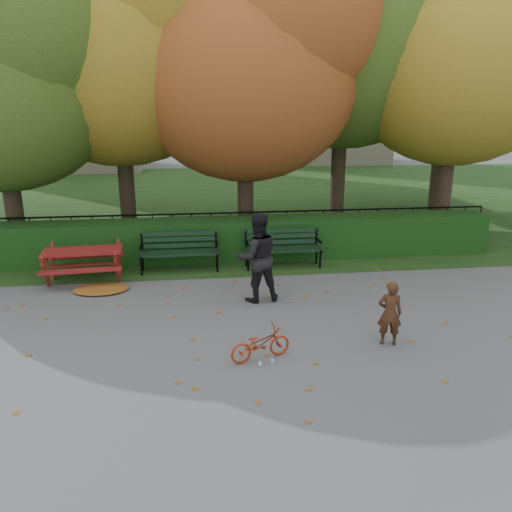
{
  "coord_description": "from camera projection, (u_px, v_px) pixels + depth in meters",
  "views": [
    {
      "loc": [
        -0.96,
        -7.45,
        3.57
      ],
      "look_at": [
        0.16,
        1.24,
        1.0
      ],
      "focal_mm": 35.0,
      "sensor_mm": 36.0,
      "label": 1
    }
  ],
  "objects": [
    {
      "name": "ground",
      "position": [
        256.0,
        335.0,
        8.21
      ],
      "size": [
        90.0,
        90.0,
        0.0
      ],
      "primitive_type": "plane",
      "color": "slate",
      "rests_on": "ground"
    },
    {
      "name": "grass_strip",
      "position": [
        215.0,
        196.0,
        21.54
      ],
      "size": [
        90.0,
        90.0,
        0.0
      ],
      "primitive_type": "plane",
      "color": "black",
      "rests_on": "ground"
    },
    {
      "name": "building_left",
      "position": [
        51.0,
        42.0,
        29.75
      ],
      "size": [
        10.0,
        7.0,
        15.0
      ],
      "primitive_type": "cube",
      "color": "beige",
      "rests_on": "ground"
    },
    {
      "name": "building_right",
      "position": [
        320.0,
        73.0,
        34.16
      ],
      "size": [
        9.0,
        6.0,
        12.0
      ],
      "primitive_type": "cube",
      "color": "beige",
      "rests_on": "ground"
    },
    {
      "name": "hedge",
      "position": [
        233.0,
        239.0,
        12.35
      ],
      "size": [
        13.0,
        0.9,
        1.0
      ],
      "primitive_type": "cube",
      "color": "black",
      "rests_on": "ground"
    },
    {
      "name": "iron_fence",
      "position": [
        230.0,
        230.0,
        13.11
      ],
      "size": [
        14.0,
        0.04,
        1.02
      ],
      "color": "black",
      "rests_on": "ground"
    },
    {
      "name": "tree_a",
      "position": [
        5.0,
        68.0,
        11.61
      ],
      "size": [
        5.88,
        5.6,
        7.48
      ],
      "color": "#32201A",
      "rests_on": "ground"
    },
    {
      "name": "tree_b",
      "position": [
        129.0,
        36.0,
        12.81
      ],
      "size": [
        6.72,
        6.4,
        8.79
      ],
      "color": "#32201A",
      "rests_on": "ground"
    },
    {
      "name": "tree_c",
      "position": [
        259.0,
        59.0,
        12.63
      ],
      "size": [
        6.3,
        6.0,
        8.0
      ],
      "color": "#32201A",
      "rests_on": "ground"
    },
    {
      "name": "tree_d",
      "position": [
        361.0,
        20.0,
        13.89
      ],
      "size": [
        7.14,
        6.8,
        9.58
      ],
      "color": "#32201A",
      "rests_on": "ground"
    },
    {
      "name": "tree_e",
      "position": [
        474.0,
        50.0,
        13.07
      ],
      "size": [
        6.09,
        5.8,
        8.16
      ],
      "color": "#32201A",
      "rests_on": "ground"
    },
    {
      "name": "tree_g",
      "position": [
        462.0,
        55.0,
        17.01
      ],
      "size": [
        6.3,
        6.0,
        8.55
      ],
      "color": "#32201A",
      "rests_on": "ground"
    },
    {
      "name": "bench_left",
      "position": [
        179.0,
        248.0,
        11.43
      ],
      "size": [
        1.8,
        0.57,
        0.88
      ],
      "color": "black",
      "rests_on": "ground"
    },
    {
      "name": "bench_right",
      "position": [
        282.0,
        245.0,
        11.72
      ],
      "size": [
        1.8,
        0.57,
        0.88
      ],
      "color": "black",
      "rests_on": "ground"
    },
    {
      "name": "picnic_table",
      "position": [
        83.0,
        257.0,
        10.7
      ],
      "size": [
        1.74,
        1.44,
        0.8
      ],
      "rotation": [
        0.0,
        0.0,
        0.08
      ],
      "color": "maroon",
      "rests_on": "ground"
    },
    {
      "name": "leaf_pile",
      "position": [
        101.0,
        289.0,
        10.23
      ],
      "size": [
        1.14,
        0.8,
        0.08
      ],
      "primitive_type": "ellipsoid",
      "rotation": [
        0.0,
        0.0,
        0.03
      ],
      "color": "brown",
      "rests_on": "ground"
    },
    {
      "name": "leaf_scatter",
      "position": [
        254.0,
        328.0,
        8.5
      ],
      "size": [
        9.0,
        5.7,
        0.01
      ],
      "primitive_type": null,
      "color": "brown",
      "rests_on": "ground"
    },
    {
      "name": "child",
      "position": [
        390.0,
        313.0,
        7.78
      ],
      "size": [
        0.43,
        0.33,
        1.04
      ],
      "primitive_type": "imported",
      "rotation": [
        0.0,
        0.0,
        2.9
      ],
      "color": "#3F2414",
      "rests_on": "ground"
    },
    {
      "name": "adult",
      "position": [
        257.0,
        257.0,
        9.51
      ],
      "size": [
        0.93,
        0.77,
        1.73
      ],
      "primitive_type": "imported",
      "rotation": [
        0.0,
        0.0,
        3.29
      ],
      "color": "black",
      "rests_on": "ground"
    },
    {
      "name": "bicycle",
      "position": [
        260.0,
        344.0,
        7.37
      ],
      "size": [
        1.01,
        0.61,
        0.5
      ],
      "primitive_type": "imported",
      "rotation": [
        0.0,
        0.0,
        1.89
      ],
      "color": "#A12C0E",
      "rests_on": "ground"
    }
  ]
}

